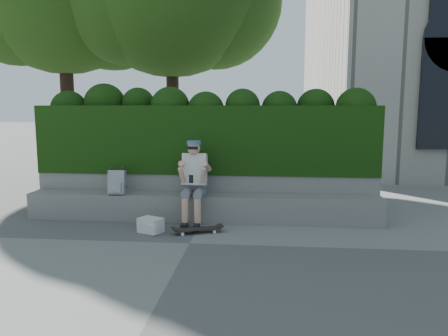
# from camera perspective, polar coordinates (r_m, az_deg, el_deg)

# --- Properties ---
(ground) EXTENTS (80.00, 80.00, 0.00)m
(ground) POSITION_cam_1_polar(r_m,az_deg,el_deg) (6.34, -4.51, -9.79)
(ground) COLOR slate
(ground) RESTS_ON ground
(bench_ledge) EXTENTS (6.00, 0.45, 0.45)m
(bench_ledge) POSITION_cam_1_polar(r_m,az_deg,el_deg) (7.47, -2.89, -5.19)
(bench_ledge) COLOR gray
(bench_ledge) RESTS_ON ground
(planter_wall) EXTENTS (6.00, 0.50, 0.75)m
(planter_wall) POSITION_cam_1_polar(r_m,az_deg,el_deg) (7.90, -2.40, -3.33)
(planter_wall) COLOR gray
(planter_wall) RESTS_ON ground
(hedge) EXTENTS (6.00, 1.00, 1.20)m
(hedge) POSITION_cam_1_polar(r_m,az_deg,el_deg) (7.98, -2.22, 3.86)
(hedge) COLOR black
(hedge) RESTS_ON planter_wall
(person) EXTENTS (0.40, 0.76, 1.38)m
(person) POSITION_cam_1_polar(r_m,az_deg,el_deg) (7.21, -3.92, -1.42)
(person) COLOR slate
(person) RESTS_ON ground
(skateboard) EXTENTS (0.73, 0.41, 0.07)m
(skateboard) POSITION_cam_1_polar(r_m,az_deg,el_deg) (6.80, -3.46, -7.98)
(skateboard) COLOR black
(skateboard) RESTS_ON ground
(backpack_plaid) EXTENTS (0.29, 0.17, 0.41)m
(backpack_plaid) POSITION_cam_1_polar(r_m,az_deg,el_deg) (7.63, -13.83, -1.85)
(backpack_plaid) COLOR silver
(backpack_plaid) RESTS_ON bench_ledge
(backpack_ground) EXTENTS (0.42, 0.38, 0.23)m
(backpack_ground) POSITION_cam_1_polar(r_m,az_deg,el_deg) (6.91, -9.56, -7.38)
(backpack_ground) COLOR silver
(backpack_ground) RESTS_ON ground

